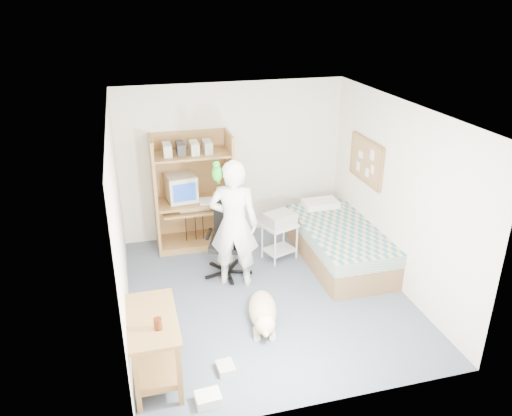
{
  "coord_description": "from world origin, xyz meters",
  "views": [
    {
      "loc": [
        -1.6,
        -5.46,
        3.75
      ],
      "look_at": [
        -0.01,
        0.52,
        1.05
      ],
      "focal_mm": 35.0,
      "sensor_mm": 36.0,
      "label": 1
    }
  ],
  "objects_px": {
    "side_desk": "(154,338)",
    "dog": "(263,312)",
    "office_chair": "(228,248)",
    "person": "(234,224)",
    "printer_cart": "(280,236)",
    "bed": "(339,243)",
    "computer_hutch": "(193,196)"
  },
  "relations": [
    {
      "from": "office_chair",
      "to": "person",
      "type": "bearing_deg",
      "value": -64.67
    },
    {
      "from": "side_desk",
      "to": "printer_cart",
      "type": "distance_m",
      "value": 2.92
    },
    {
      "from": "printer_cart",
      "to": "person",
      "type": "bearing_deg",
      "value": -168.37
    },
    {
      "from": "computer_hutch",
      "to": "bed",
      "type": "height_order",
      "value": "computer_hutch"
    },
    {
      "from": "computer_hutch",
      "to": "dog",
      "type": "bearing_deg",
      "value": -78.56
    },
    {
      "from": "bed",
      "to": "dog",
      "type": "xyz_separation_m",
      "value": [
        -1.52,
        -1.23,
        -0.11
      ]
    },
    {
      "from": "computer_hutch",
      "to": "printer_cart",
      "type": "xyz_separation_m",
      "value": [
        1.16,
        -0.82,
        -0.45
      ]
    },
    {
      "from": "office_chair",
      "to": "dog",
      "type": "height_order",
      "value": "office_chair"
    },
    {
      "from": "computer_hutch",
      "to": "dog",
      "type": "relative_size",
      "value": 1.7
    },
    {
      "from": "side_desk",
      "to": "person",
      "type": "relative_size",
      "value": 0.56
    },
    {
      "from": "bed",
      "to": "printer_cart",
      "type": "height_order",
      "value": "bed"
    },
    {
      "from": "computer_hutch",
      "to": "side_desk",
      "type": "bearing_deg",
      "value": -106.14
    },
    {
      "from": "dog",
      "to": "printer_cart",
      "type": "bearing_deg",
      "value": 77.34
    },
    {
      "from": "computer_hutch",
      "to": "printer_cart",
      "type": "bearing_deg",
      "value": -35.39
    },
    {
      "from": "computer_hutch",
      "to": "person",
      "type": "height_order",
      "value": "same"
    },
    {
      "from": "bed",
      "to": "dog",
      "type": "distance_m",
      "value": 1.96
    },
    {
      "from": "bed",
      "to": "side_desk",
      "type": "relative_size",
      "value": 2.02
    },
    {
      "from": "side_desk",
      "to": "printer_cart",
      "type": "xyz_separation_m",
      "value": [
        2.01,
        2.11,
        -0.12
      ]
    },
    {
      "from": "computer_hutch",
      "to": "bed",
      "type": "relative_size",
      "value": 0.89
    },
    {
      "from": "computer_hutch",
      "to": "office_chair",
      "type": "distance_m",
      "value": 1.16
    },
    {
      "from": "office_chair",
      "to": "person",
      "type": "distance_m",
      "value": 0.6
    },
    {
      "from": "side_desk",
      "to": "printer_cart",
      "type": "height_order",
      "value": "side_desk"
    },
    {
      "from": "side_desk",
      "to": "person",
      "type": "height_order",
      "value": "person"
    },
    {
      "from": "side_desk",
      "to": "office_chair",
      "type": "relative_size",
      "value": 0.92
    },
    {
      "from": "bed",
      "to": "dog",
      "type": "relative_size",
      "value": 1.91
    },
    {
      "from": "person",
      "to": "dog",
      "type": "xyz_separation_m",
      "value": [
        0.12,
        -1.02,
        -0.73
      ]
    },
    {
      "from": "side_desk",
      "to": "dog",
      "type": "xyz_separation_m",
      "value": [
        1.33,
        0.59,
        -0.32
      ]
    },
    {
      "from": "bed",
      "to": "computer_hutch",
      "type": "bearing_deg",
      "value": 150.71
    },
    {
      "from": "side_desk",
      "to": "bed",
      "type": "bearing_deg",
      "value": 32.5
    },
    {
      "from": "printer_cart",
      "to": "computer_hutch",
      "type": "bearing_deg",
      "value": 124.07
    },
    {
      "from": "computer_hutch",
      "to": "side_desk",
      "type": "relative_size",
      "value": 1.8
    },
    {
      "from": "person",
      "to": "dog",
      "type": "distance_m",
      "value": 1.26
    }
  ]
}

